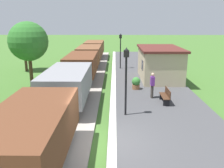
# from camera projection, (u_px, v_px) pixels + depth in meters

# --- Properties ---
(ground_plane) EXTENTS (160.00, 160.00, 0.00)m
(ground_plane) POSITION_uv_depth(u_px,v_px,m) (103.00, 146.00, 10.36)
(ground_plane) COLOR #3D6628
(platform_slab) EXTENTS (6.00, 60.00, 0.25)m
(platform_slab) POSITION_uv_depth(u_px,v_px,m) (177.00, 144.00, 10.29)
(platform_slab) COLOR #424244
(platform_slab) RESTS_ON ground
(platform_edge_stripe) EXTENTS (0.36, 60.00, 0.01)m
(platform_edge_stripe) POSITION_uv_depth(u_px,v_px,m) (112.00, 141.00, 10.29)
(platform_edge_stripe) COLOR silver
(platform_edge_stripe) RESTS_ON platform_slab
(track_ballast) EXTENTS (3.80, 60.00, 0.12)m
(track_ballast) POSITION_uv_depth(u_px,v_px,m) (48.00, 145.00, 10.37)
(track_ballast) COLOR #9E9389
(track_ballast) RESTS_ON ground
(rail_near) EXTENTS (0.07, 60.00, 0.14)m
(rail_near) POSITION_uv_depth(u_px,v_px,m) (64.00, 142.00, 10.33)
(rail_near) COLOR slate
(rail_near) RESTS_ON track_ballast
(rail_far) EXTENTS (0.07, 60.00, 0.14)m
(rail_far) POSITION_uv_depth(u_px,v_px,m) (31.00, 142.00, 10.34)
(rail_far) COLOR slate
(rail_far) RESTS_ON track_ballast
(freight_train) EXTENTS (2.50, 32.60, 2.12)m
(freight_train) POSITION_uv_depth(u_px,v_px,m) (82.00, 66.00, 21.02)
(freight_train) COLOR brown
(freight_train) RESTS_ON rail_near
(station_hut) EXTENTS (3.50, 5.80, 2.78)m
(station_hut) POSITION_uv_depth(u_px,v_px,m) (159.00, 63.00, 20.82)
(station_hut) COLOR tan
(station_hut) RESTS_ON platform_slab
(bench_near_hut) EXTENTS (0.42, 1.50, 0.91)m
(bench_near_hut) POSITION_uv_depth(u_px,v_px,m) (166.00, 95.00, 14.94)
(bench_near_hut) COLOR #422819
(bench_near_hut) RESTS_ON platform_slab
(person_waiting) EXTENTS (0.26, 0.39, 1.71)m
(person_waiting) POSITION_uv_depth(u_px,v_px,m) (152.00, 84.00, 15.77)
(person_waiting) COLOR #38332D
(person_waiting) RESTS_ON platform_slab
(potted_planter) EXTENTS (0.64, 0.64, 0.92)m
(potted_planter) POSITION_uv_depth(u_px,v_px,m) (136.00, 83.00, 17.92)
(potted_planter) COLOR brown
(potted_planter) RESTS_ON platform_slab
(lamp_post_near) EXTENTS (0.28, 0.28, 3.70)m
(lamp_post_near) POSITION_uv_depth(u_px,v_px,m) (126.00, 69.00, 12.48)
(lamp_post_near) COLOR black
(lamp_post_near) RESTS_ON platform_slab
(lamp_post_far) EXTENTS (0.28, 0.28, 3.70)m
(lamp_post_far) POSITION_uv_depth(u_px,v_px,m) (120.00, 44.00, 25.10)
(lamp_post_far) COLOR black
(lamp_post_far) RESTS_ON platform_slab
(tree_trackside_far) EXTENTS (3.09, 3.09, 5.22)m
(tree_trackside_far) POSITION_uv_depth(u_px,v_px,m) (28.00, 42.00, 18.77)
(tree_trackside_far) COLOR #4C3823
(tree_trackside_far) RESTS_ON ground
(tree_field_left) EXTENTS (2.84, 2.84, 4.78)m
(tree_field_left) POSITION_uv_depth(u_px,v_px,m) (24.00, 39.00, 24.84)
(tree_field_left) COLOR #4C3823
(tree_field_left) RESTS_ON ground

